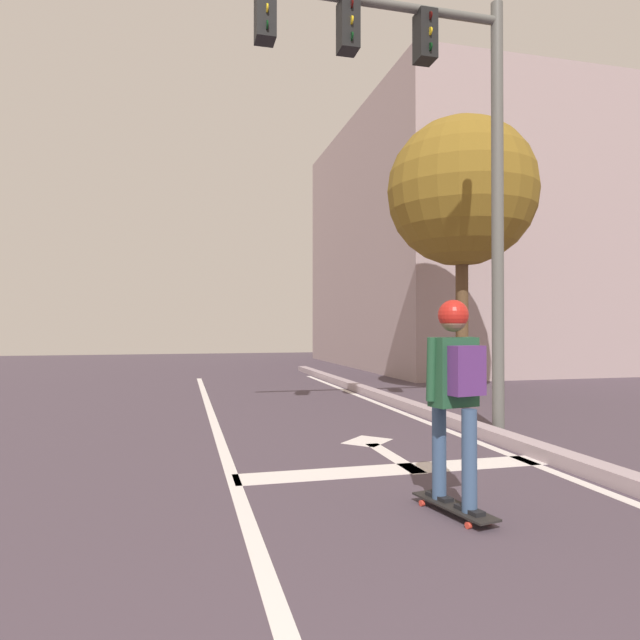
# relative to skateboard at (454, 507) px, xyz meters

# --- Properties ---
(lane_line_center) EXTENTS (0.12, 20.00, 0.01)m
(lane_line_center) POSITION_rel_skateboard_xyz_m (-1.51, 1.48, -0.06)
(lane_line_center) COLOR silver
(lane_line_center) RESTS_ON ground
(lane_line_curbside) EXTENTS (0.12, 20.00, 0.01)m
(lane_line_curbside) POSITION_rel_skateboard_xyz_m (1.52, 1.48, -0.06)
(lane_line_curbside) COLOR silver
(lane_line_curbside) RESTS_ON ground
(stop_bar) EXTENTS (3.17, 0.40, 0.01)m
(stop_bar) POSITION_rel_skateboard_xyz_m (0.08, 1.33, -0.06)
(stop_bar) COLOR silver
(stop_bar) RESTS_ON ground
(lane_arrow_stem) EXTENTS (0.16, 1.40, 0.01)m
(lane_arrow_stem) POSITION_rel_skateboard_xyz_m (0.24, 1.81, -0.06)
(lane_arrow_stem) COLOR silver
(lane_arrow_stem) RESTS_ON ground
(lane_arrow_head) EXTENTS (0.71, 0.71, 0.01)m
(lane_arrow_head) POSITION_rel_skateboard_xyz_m (0.24, 2.66, -0.06)
(lane_arrow_head) COLOR silver
(lane_arrow_head) RESTS_ON ground
(curb_strip) EXTENTS (0.24, 24.00, 0.14)m
(curb_strip) POSITION_rel_skateboard_xyz_m (1.77, 1.48, 0.01)
(curb_strip) COLOR #A49199
(curb_strip) RESTS_ON ground
(skateboard) EXTENTS (0.35, 0.81, 0.07)m
(skateboard) POSITION_rel_skateboard_xyz_m (0.00, 0.00, 0.00)
(skateboard) COLOR black
(skateboard) RESTS_ON ground
(skater) EXTENTS (0.42, 0.59, 1.53)m
(skater) POSITION_rel_skateboard_xyz_m (0.00, -0.02, 0.96)
(skater) COLOR #375073
(skater) RESTS_ON skateboard
(traffic_signal_mast) EXTENTS (4.27, 0.34, 5.77)m
(traffic_signal_mast) POSITION_rel_skateboard_xyz_m (0.96, 2.83, 4.18)
(traffic_signal_mast) COLOR #5C5B56
(traffic_signal_mast) RESTS_ON ground
(roadside_tree) EXTENTS (2.89, 2.89, 5.48)m
(roadside_tree) POSITION_rel_skateboard_xyz_m (3.31, 5.96, 3.95)
(roadside_tree) COLOR brown
(roadside_tree) RESTS_ON ground
(building_block) EXTENTS (11.87, 11.12, 8.58)m
(building_block) POSITION_rel_skateboard_xyz_m (9.60, 14.48, 4.23)
(building_block) COLOR #A28C8D
(building_block) RESTS_ON ground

